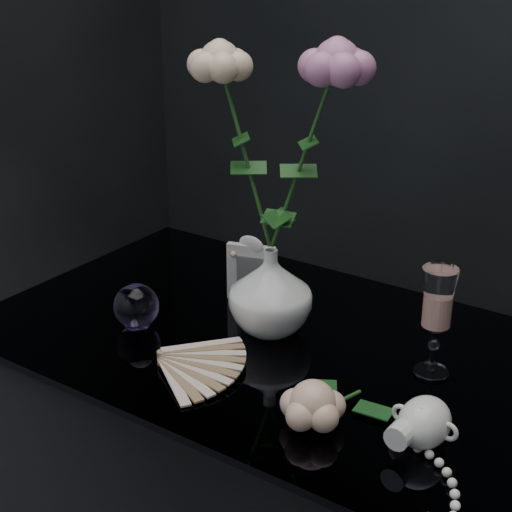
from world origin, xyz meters
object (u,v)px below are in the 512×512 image
Objects in this scene: paperweight at (136,306)px; loose_rose at (313,404)px; wine_glass at (436,322)px; vase at (270,291)px; picture_frame at (251,268)px; pearl_jar at (425,420)px.

paperweight is 0.39m from loose_rose.
wine_glass is at bearing 16.40° from paperweight.
vase is at bearing 160.17° from loose_rose.
vase reaches higher than picture_frame.
pearl_jar is at bearing -3.44° from paperweight.
wine_glass reaches higher than picture_frame.
pearl_jar is at bearing -44.85° from picture_frame.
picture_frame is (-0.36, 0.05, -0.02)m from wine_glass.
pearl_jar is (0.14, 0.05, 0.00)m from loose_rose.
wine_glass is 0.48m from paperweight.
paperweight is at bearing -149.05° from vase.
paperweight is at bearing -163.60° from wine_glass.
vase is 0.27m from wine_glass.
vase is 0.84× the size of wine_glass.
paperweight is (-0.46, -0.13, -0.05)m from wine_glass.
vase reaches higher than pearl_jar.
vase is 0.12m from picture_frame.
paperweight is 0.52m from pearl_jar.
picture_frame reaches higher than paperweight.
loose_rose is (0.38, -0.08, -0.00)m from paperweight.
pearl_jar is (0.33, -0.14, -0.04)m from vase.
wine_glass is 0.23m from loose_rose.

